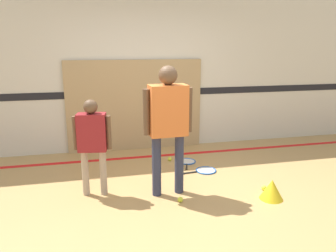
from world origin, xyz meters
The scene contains 12 objects.
ground_plane centered at (0.00, 0.00, 0.00)m, with size 16.00×16.00×0.00m, color tan.
wall_back centered at (0.00, 2.23, 1.60)m, with size 16.00×0.07×3.20m.
wall_panel centered at (-0.18, 2.18, 0.81)m, with size 2.41×0.05×1.61m.
floor_stripe centered at (0.00, 1.68, 0.00)m, with size 14.40×0.10×0.01m.
person_instructor centered at (-0.03, 0.22, 1.01)m, with size 0.62×0.27×1.63m.
person_student_left centered at (-0.95, 0.40, 0.76)m, with size 0.46×0.24×1.23m.
racket_spare_on_floor centered at (0.53, 1.26, 0.01)m, with size 0.37×0.52×0.03m.
racket_second_spare centered at (0.69, 0.83, 0.01)m, with size 0.56×0.34×0.03m.
tennis_ball_near_instructor centered at (0.06, -0.05, 0.03)m, with size 0.07×0.07×0.07m, color #CCE038.
tennis_ball_by_spare_racket centered at (0.27, 1.39, 0.03)m, with size 0.07×0.07×0.07m, color #CCE038.
tennis_ball_stray_left centered at (1.22, 0.02, 0.03)m, with size 0.07×0.07×0.07m, color #CCE038.
training_cone centered at (1.18, -0.22, 0.13)m, with size 0.29×0.29×0.25m.
Camera 1 is at (-0.91, -3.57, 1.87)m, focal length 35.00 mm.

